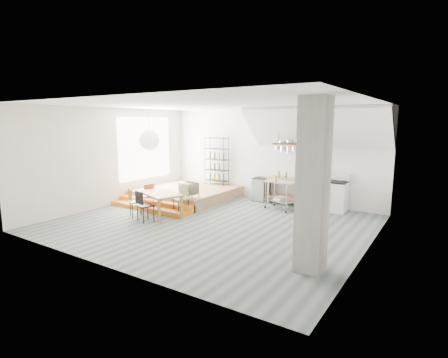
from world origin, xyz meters
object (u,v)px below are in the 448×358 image
Objects in this scene: mini_fridge at (261,189)px; rolling_cart at (280,191)px; stove at (336,196)px; dining_table at (160,195)px.

rolling_cart is at bearing -36.46° from mini_fridge.
stove is 1.43× the size of mini_fridge.
rolling_cart is 1.36m from mini_fridge.
dining_table is at bearing -119.81° from rolling_cart.
dining_table is at bearing -115.06° from mini_fridge.
rolling_cart is 1.24× the size of mini_fridge.
stove is 5.39m from dining_table.
rolling_cart reaches higher than dining_table.
dining_table is 1.63× the size of rolling_cart.
stove is at bearing -0.96° from mini_fridge.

